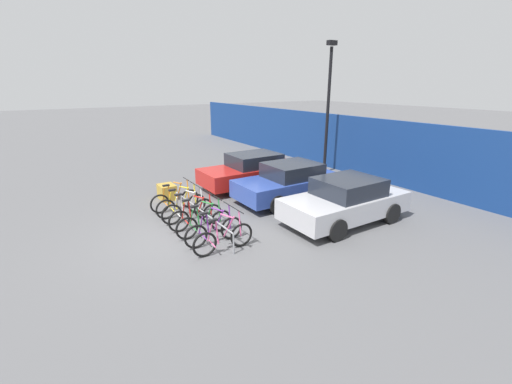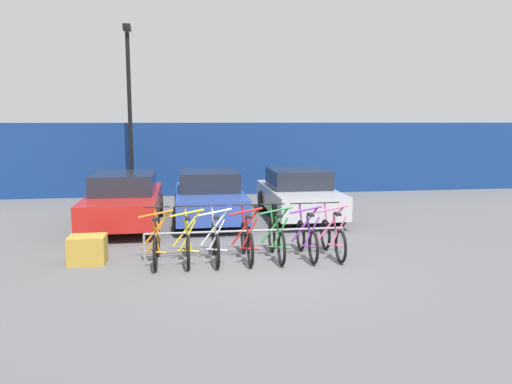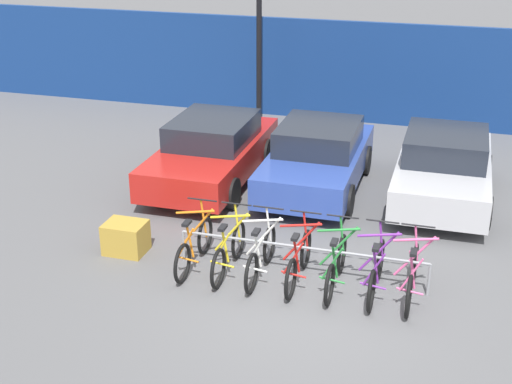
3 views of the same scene
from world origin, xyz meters
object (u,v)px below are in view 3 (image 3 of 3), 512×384
at_px(bicycle_pink, 412,277).
at_px(bicycle_red, 299,261).
at_px(car_silver, 444,167).
at_px(bicycle_green, 336,266).
at_px(bike_rack, 301,250).
at_px(bicycle_white, 261,256).
at_px(bicycle_orange, 194,246).
at_px(cargo_crate, 126,238).
at_px(bicycle_purple, 376,272).
at_px(bicycle_yellow, 229,251).
at_px(car_red, 212,151).
at_px(car_blue, 317,158).

bearing_deg(bicycle_pink, bicycle_red, 179.64).
bearing_deg(car_silver, bicycle_red, -116.35).
bearing_deg(bicycle_green, bike_rack, 169.14).
bearing_deg(bike_rack, bicycle_green, -13.85).
bearing_deg(bicycle_white, bicycle_orange, -177.63).
xyz_separation_m(bicycle_red, car_silver, (2.03, 4.10, 0.31)).
distance_m(car_silver, cargo_crate, 6.49).
xyz_separation_m(bicycle_purple, car_silver, (0.79, 4.10, 0.31)).
distance_m(bicycle_yellow, car_red, 4.07).
distance_m(bicycle_orange, bicycle_white, 1.15).
height_order(bike_rack, bicycle_orange, bicycle_orange).
distance_m(bicycle_yellow, bicycle_green, 1.78).
relative_size(bike_rack, bicycle_purple, 2.41).
bearing_deg(bicycle_white, bicycle_pink, 2.37).
height_order(bicycle_orange, bicycle_green, same).
xyz_separation_m(bicycle_pink, car_blue, (-2.32, 3.94, 0.31)).
distance_m(bicycle_purple, car_blue, 4.33).
height_order(bicycle_white, bicycle_red, same).
relative_size(bicycle_green, cargo_crate, 2.44).
relative_size(bicycle_red, car_red, 0.40).
height_order(bicycle_red, car_blue, car_blue).
xyz_separation_m(bicycle_orange, bicycle_pink, (3.57, 0.00, 0.00)).
xyz_separation_m(bicycle_yellow, car_blue, (0.65, 3.94, 0.31)).
bearing_deg(cargo_crate, bicycle_white, -3.72).
distance_m(bicycle_orange, car_red, 3.87).
bearing_deg(bicycle_yellow, bicycle_green, 3.90).
xyz_separation_m(bicycle_pink, car_red, (-4.58, 3.72, 0.31)).
bearing_deg(bicycle_red, cargo_crate, 176.15).
bearing_deg(bicycle_white, bicycle_purple, 2.37).
bearing_deg(car_blue, bicycle_purple, -65.86).
xyz_separation_m(bicycle_red, bicycle_green, (0.60, 0.00, 0.00)).
height_order(bicycle_white, car_silver, car_silver).
height_order(bicycle_orange, bicycle_yellow, same).
bearing_deg(bicycle_orange, car_silver, 43.51).
distance_m(bicycle_green, car_blue, 4.12).
xyz_separation_m(bicycle_yellow, bicycle_green, (1.78, 0.00, 0.00)).
height_order(bicycle_purple, cargo_crate, bicycle_purple).
xyz_separation_m(bicycle_white, bicycle_purple, (1.87, 0.00, 0.00)).
height_order(bicycle_pink, car_blue, car_blue).
bearing_deg(bike_rack, car_blue, 97.99).
relative_size(bicycle_red, bicycle_purple, 1.00).
xyz_separation_m(bike_rack, bicycle_white, (-0.63, -0.15, -0.11)).
bearing_deg(bicycle_yellow, car_red, 117.33).
relative_size(bicycle_white, car_red, 0.40).
distance_m(bicycle_yellow, bicycle_pink, 2.96).
bearing_deg(bicycle_orange, bicycle_purple, -3.55).
xyz_separation_m(bicycle_yellow, bicycle_pink, (2.96, 0.00, 0.00)).
height_order(bicycle_white, bicycle_pink, same).
relative_size(bike_rack, bicycle_orange, 2.41).
relative_size(car_red, cargo_crate, 6.14).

